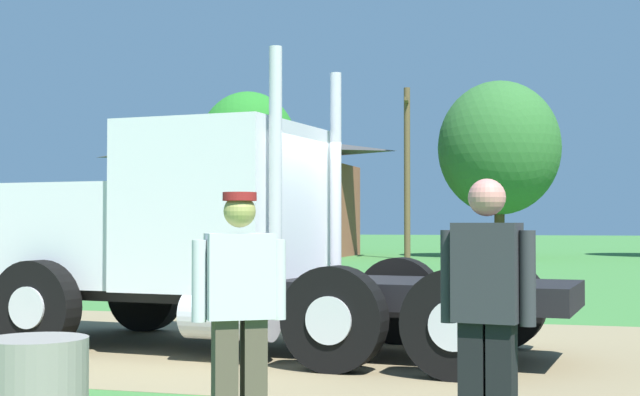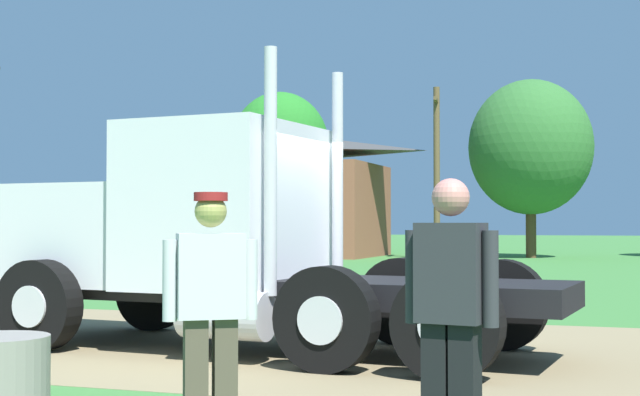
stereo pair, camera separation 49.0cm
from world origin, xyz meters
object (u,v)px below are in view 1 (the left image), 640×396
object	(u,v)px
visitor_standing_near	(487,308)
utility_pole_far	(407,167)
truck_foreground_white	(200,239)
shed_building	(239,196)
visitor_by_barrel	(239,303)

from	to	relation	value
visitor_standing_near	utility_pole_far	distance (m)	32.07
truck_foreground_white	visitor_standing_near	bearing A→B (deg)	-48.79
shed_building	utility_pole_far	size ratio (longest dim) A/B	1.45
visitor_standing_near	truck_foreground_white	bearing A→B (deg)	131.21
visitor_by_barrel	truck_foreground_white	bearing A→B (deg)	116.68
truck_foreground_white	visitor_standing_near	world-z (taller)	truck_foreground_white
visitor_standing_near	shed_building	bearing A→B (deg)	113.41
visitor_standing_near	utility_pole_far	bearing A→B (deg)	101.22
truck_foreground_white	shed_building	size ratio (longest dim) A/B	0.72
truck_foreground_white	utility_pole_far	world-z (taller)	utility_pole_far
truck_foreground_white	utility_pole_far	distance (m)	27.16
truck_foreground_white	utility_pole_far	bearing A→B (deg)	95.02
visitor_standing_near	visitor_by_barrel	world-z (taller)	visitor_standing_near
visitor_by_barrel	shed_building	distance (m)	34.86
visitor_by_barrel	shed_building	bearing A→B (deg)	110.91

